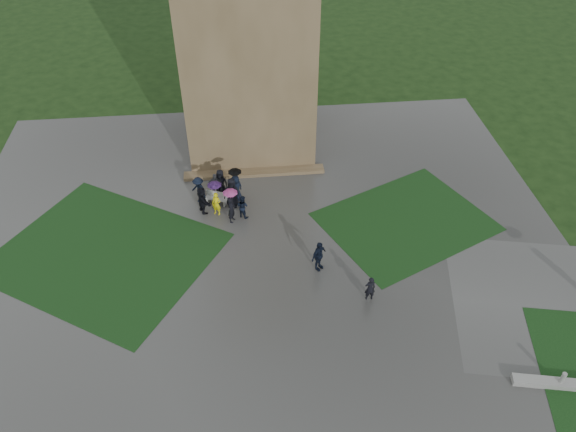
{
  "coord_description": "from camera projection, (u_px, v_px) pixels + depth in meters",
  "views": [
    {
      "loc": [
        -0.79,
        -18.85,
        21.28
      ],
      "look_at": [
        1.59,
        4.8,
        1.2
      ],
      "focal_mm": 35.0,
      "sensor_mm": 36.0,
      "label": 1
    }
  ],
  "objects": [
    {
      "name": "tower",
      "position": [
        245.0,
        10.0,
        33.72
      ],
      "size": [
        8.0,
        8.0,
        18.0
      ],
      "primitive_type": "cube",
      "color": "brown",
      "rests_on": "ground"
    },
    {
      "name": "pedestrian_near",
      "position": [
        370.0,
        288.0,
        27.59
      ],
      "size": [
        0.56,
        0.38,
        1.48
      ],
      "primitive_type": "imported",
      "rotation": [
        0.0,
        0.0,
        3.2
      ],
      "color": "black",
      "rests_on": "plaza"
    },
    {
      "name": "ground",
      "position": [
        266.0,
        298.0,
        28.12
      ],
      "size": [
        120.0,
        120.0,
        0.0
      ],
      "primitive_type": "plane",
      "color": "black"
    },
    {
      "name": "lawn_inset_left",
      "position": [
        105.0,
        254.0,
        30.5
      ],
      "size": [
        14.1,
        13.46,
        0.01
      ],
      "primitive_type": "cube",
      "rotation": [
        0.0,
        0.0,
        -0.56
      ],
      "color": "black",
      "rests_on": "plaza"
    },
    {
      "name": "pedestrian_mid",
      "position": [
        319.0,
        256.0,
        29.09
      ],
      "size": [
        1.19,
        1.16,
        1.81
      ],
      "primitive_type": "imported",
      "rotation": [
        0.0,
        0.0,
        0.74
      ],
      "color": "black",
      "rests_on": "plaza"
    },
    {
      "name": "tower_plinth",
      "position": [
        254.0,
        173.0,
        36.1
      ],
      "size": [
        9.0,
        0.8,
        0.22
      ],
      "primitive_type": "cube",
      "color": "brown",
      "rests_on": "plaza"
    },
    {
      "name": "bench",
      "position": [
        217.0,
        198.0,
        33.62
      ],
      "size": [
        1.4,
        0.87,
        0.78
      ],
      "rotation": [
        0.0,
        0.0,
        -0.37
      ],
      "color": "#B3B4AF",
      "rests_on": "plaza"
    },
    {
      "name": "plaza",
      "position": [
        263.0,
        269.0,
        29.64
      ],
      "size": [
        34.0,
        34.0,
        0.02
      ],
      "primitive_type": "cube",
      "color": "#383835",
      "rests_on": "ground"
    },
    {
      "name": "visitor_cluster",
      "position": [
        219.0,
        192.0,
        33.02
      ],
      "size": [
        3.54,
        3.37,
        2.34
      ],
      "color": "black",
      "rests_on": "plaza"
    },
    {
      "name": "lawn_inset_right",
      "position": [
        406.0,
        222.0,
        32.56
      ],
      "size": [
        11.12,
        10.15,
        0.01
      ],
      "primitive_type": "cube",
      "rotation": [
        0.0,
        0.0,
        0.44
      ],
      "color": "black",
      "rests_on": "plaza"
    }
  ]
}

